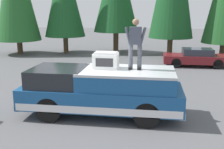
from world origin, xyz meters
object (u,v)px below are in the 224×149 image
pickup_truck (102,91)px  compressor_unit (106,60)px  person_on_truck_bed (135,43)px  parked_car_maroon (196,57)px

pickup_truck → compressor_unit: size_ratio=6.60×
person_on_truck_bed → parked_car_maroon: 9.89m
compressor_unit → parked_car_maroon: (9.05, -4.40, -1.35)m
compressor_unit → pickup_truck: bearing=140.9°
person_on_truck_bed → parked_car_maroon: person_on_truck_bed is taller
pickup_truck → person_on_truck_bed: 2.03m
pickup_truck → person_on_truck_bed: bearing=-83.0°
pickup_truck → compressor_unit: bearing=-39.1°
parked_car_maroon → person_on_truck_bed: bearing=159.4°
pickup_truck → compressor_unit: compressor_unit is taller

